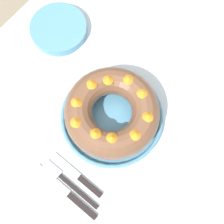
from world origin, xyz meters
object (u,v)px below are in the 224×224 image
at_px(serving_dish, 112,117).
at_px(bundt_cake, 112,112).
at_px(side_bowl, 59,29).
at_px(napkin, 160,48).
at_px(fork, 67,181).
at_px(serving_knife, 70,195).
at_px(cake_knife, 80,178).

height_order(serving_dish, bundt_cake, bundt_cake).
relative_size(side_bowl, napkin, 1.32).
bearing_deg(side_bowl, napkin, -61.61).
bearing_deg(fork, napkin, 7.50).
xyz_separation_m(serving_dish, fork, (-0.22, -0.02, -0.01)).
distance_m(bundt_cake, serving_knife, 0.25).
distance_m(bundt_cake, side_bowl, 0.34).
relative_size(serving_knife, cake_knife, 1.22).
bearing_deg(side_bowl, serving_dish, -110.73).
bearing_deg(fork, bundt_cake, 6.78).
bearing_deg(bundt_cake, side_bowl, 69.27).
relative_size(fork, serving_knife, 0.88).
distance_m(bundt_cake, napkin, 0.28).
distance_m(serving_dish, serving_knife, 0.25).
height_order(serving_dish, cake_knife, serving_dish).
relative_size(fork, side_bowl, 1.07).
xyz_separation_m(serving_dish, napkin, (0.27, 0.03, -0.01)).
distance_m(serving_dish, side_bowl, 0.34).
relative_size(serving_dish, bundt_cake, 1.13).
relative_size(fork, napkin, 1.42).
bearing_deg(side_bowl, serving_knife, -134.93).
height_order(fork, side_bowl, side_bowl).
bearing_deg(serving_knife, fork, 54.63).
height_order(cake_knife, side_bowl, side_bowl).
height_order(fork, napkin, fork).
relative_size(serving_knife, napkin, 1.62).
height_order(bundt_cake, side_bowl, bundt_cake).
height_order(serving_knife, napkin, serving_knife).
bearing_deg(napkin, fork, -174.66).
distance_m(side_bowl, napkin, 0.33).
bearing_deg(fork, side_bowl, 46.59).
relative_size(bundt_cake, fork, 1.37).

